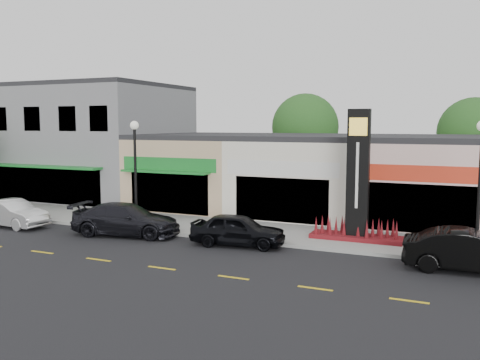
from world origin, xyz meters
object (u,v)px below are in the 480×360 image
at_px(lamp_east_near, 480,176).
at_px(car_black_sedan, 238,230).
at_px(car_white_van, 11,213).
at_px(lamp_west_near, 135,163).
at_px(car_black_conv, 470,251).
at_px(car_dark_sedan, 126,219).
at_px(pylon_sign, 357,194).

distance_m(lamp_east_near, car_black_sedan, 10.23).
bearing_deg(car_white_van, lamp_west_near, -68.99).
height_order(car_black_sedan, car_black_conv, car_black_conv).
bearing_deg(lamp_west_near, car_black_conv, -4.84).
bearing_deg(lamp_west_near, car_black_sedan, -9.35).
height_order(car_dark_sedan, car_black_sedan, car_dark_sedan).
distance_m(car_white_van, car_dark_sedan, 6.92).
xyz_separation_m(car_dark_sedan, car_black_conv, (15.48, -0.09, 0.00)).
bearing_deg(lamp_east_near, car_white_van, -175.01).
xyz_separation_m(lamp_east_near, car_white_van, (-22.61, -1.97, -2.75)).
bearing_deg(car_dark_sedan, car_black_sedan, -97.76).
relative_size(pylon_sign, car_white_van, 1.37).
relative_size(lamp_west_near, pylon_sign, 0.91).
distance_m(lamp_west_near, pylon_sign, 11.19).
xyz_separation_m(lamp_east_near, car_dark_sedan, (-15.74, -1.24, -2.69)).
distance_m(lamp_west_near, lamp_east_near, 16.00).
relative_size(lamp_west_near, car_dark_sedan, 1.01).
bearing_deg(car_dark_sedan, pylon_sign, -84.59).
xyz_separation_m(car_white_van, car_black_conv, (22.36, 0.64, 0.06)).
distance_m(lamp_east_near, pylon_sign, 5.42).
relative_size(lamp_west_near, car_black_conv, 1.15).
xyz_separation_m(pylon_sign, car_dark_sedan, (-10.74, -2.94, -1.49)).
bearing_deg(car_black_sedan, car_black_conv, -99.08).
height_order(pylon_sign, car_dark_sedan, pylon_sign).
bearing_deg(car_black_conv, pylon_sign, 54.67).
height_order(lamp_east_near, car_black_sedan, lamp_east_near).
bearing_deg(car_white_van, car_dark_sedan, -79.55).
relative_size(car_white_van, car_dark_sedan, 0.81).
relative_size(car_dark_sedan, car_black_conv, 1.13).
bearing_deg(car_black_conv, lamp_west_near, 82.39).
xyz_separation_m(pylon_sign, car_white_van, (-17.61, -3.67, -1.55)).
bearing_deg(car_black_sedan, car_dark_sedan, 84.94).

